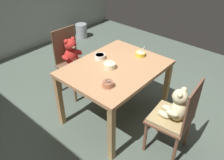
# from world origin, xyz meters

# --- Properties ---
(ground_plane) EXTENTS (5.20, 5.20, 0.04)m
(ground_plane) POSITION_xyz_m (0.00, 0.00, -0.02)
(ground_plane) COLOR #505C51
(dining_table) EXTENTS (1.15, 0.90, 0.74)m
(dining_table) POSITION_xyz_m (0.00, 0.00, 0.65)
(dining_table) COLOR tan
(dining_table) RESTS_ON ground_plane
(teddy_chair_far_center) EXTENTS (0.43, 0.44, 0.93)m
(teddy_chair_far_center) POSITION_xyz_m (0.04, 0.82, 0.56)
(teddy_chair_far_center) COLOR brown
(teddy_chair_far_center) RESTS_ON ground_plane
(teddy_chair_near_front) EXTENTS (0.44, 0.43, 0.92)m
(teddy_chair_near_front) POSITION_xyz_m (-0.03, -0.81, 0.54)
(teddy_chair_near_front) COLOR brown
(teddy_chair_near_front) RESTS_ON ground_plane
(porridge_bowl_cream_center) EXTENTS (0.14, 0.14, 0.06)m
(porridge_bowl_cream_center) POSITION_xyz_m (-0.07, 0.03, 0.77)
(porridge_bowl_cream_center) COLOR beige
(porridge_bowl_cream_center) RESTS_ON dining_table
(porridge_bowl_terracotta_near_left) EXTENTS (0.11, 0.12, 0.11)m
(porridge_bowl_terracotta_near_left) POSITION_xyz_m (-0.34, -0.19, 0.77)
(porridge_bowl_terracotta_near_left) COLOR #B16B4E
(porridge_bowl_terracotta_near_left) RESTS_ON dining_table
(porridge_bowl_white_far_center) EXTENTS (0.13, 0.13, 0.05)m
(porridge_bowl_white_far_center) POSITION_xyz_m (0.02, 0.26, 0.77)
(porridge_bowl_white_far_center) COLOR silver
(porridge_bowl_white_far_center) RESTS_ON dining_table
(porridge_bowl_yellow_near_right) EXTENTS (0.13, 0.12, 0.11)m
(porridge_bowl_yellow_near_right) POSITION_xyz_m (0.39, -0.07, 0.77)
(porridge_bowl_yellow_near_right) COLOR yellow
(porridge_bowl_yellow_near_right) RESTS_ON dining_table
(metal_pail) EXTENTS (0.24, 0.24, 0.30)m
(metal_pail) POSITION_xyz_m (1.41, 2.15, 0.15)
(metal_pail) COLOR #93969B
(metal_pail) RESTS_ON ground_plane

